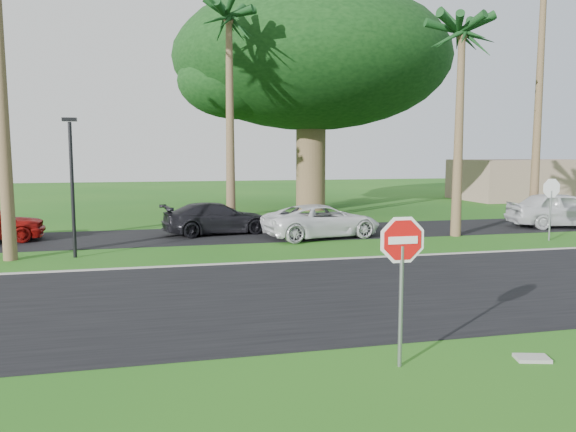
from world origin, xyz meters
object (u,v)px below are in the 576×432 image
(stop_sign_far, at_px, (551,196))
(stop_sign_near, at_px, (402,260))
(car_dark, at_px, (217,219))
(car_minivan, at_px, (322,221))
(car_pickup, at_px, (562,210))

(stop_sign_far, bearing_deg, stop_sign_near, 43.73)
(car_dark, distance_m, car_minivan, 4.58)
(car_dark, bearing_deg, car_minivan, -125.81)
(car_dark, xyz_separation_m, car_minivan, (4.11, -2.02, 0.01))
(car_pickup, bearing_deg, car_dark, 95.24)
(stop_sign_near, relative_size, car_minivan, 0.53)
(stop_sign_near, distance_m, car_pickup, 20.52)
(stop_sign_far, xyz_separation_m, car_dark, (-12.77, 4.83, -1.10))
(stop_sign_far, height_order, car_minivan, stop_sign_far)
(car_minivan, bearing_deg, stop_sign_near, 157.38)
(stop_sign_far, bearing_deg, car_pickup, -134.55)
(car_dark, xyz_separation_m, car_pickup, (15.98, -1.56, 0.16))
(stop_sign_near, xyz_separation_m, stop_sign_far, (11.50, 11.00, 0.00))
(stop_sign_far, relative_size, car_minivan, 0.53)
(car_minivan, xyz_separation_m, car_pickup, (11.87, 0.45, 0.15))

